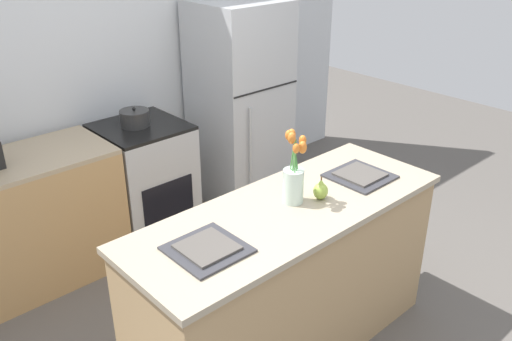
{
  "coord_description": "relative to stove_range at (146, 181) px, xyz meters",
  "views": [
    {
      "loc": [
        -1.75,
        -1.66,
        2.29
      ],
      "look_at": [
        0.0,
        0.25,
        1.04
      ],
      "focal_mm": 38.0,
      "sensor_mm": 36.0,
      "label": 1
    }
  ],
  "objects": [
    {
      "name": "cooking_pot",
      "position": [
        -0.03,
        0.01,
        0.5
      ],
      "size": [
        0.21,
        0.21,
        0.14
      ],
      "color": "#2D2D2D",
      "rests_on": "stove_range"
    },
    {
      "name": "plate_setting_left",
      "position": [
        -0.65,
        -1.63,
        0.49
      ],
      "size": [
        0.32,
        0.32,
        0.02
      ],
      "color": "#333338",
      "rests_on": "kitchen_island"
    },
    {
      "name": "flower_vase",
      "position": [
        -0.04,
        -1.57,
        0.62
      ],
      "size": [
        0.13,
        0.12,
        0.4
      ],
      "color": "silver",
      "rests_on": "kitchen_island"
    },
    {
      "name": "plate_setting_right",
      "position": [
        0.45,
        -1.63,
        0.49
      ],
      "size": [
        0.32,
        0.32,
        0.02
      ],
      "color": "#333338",
      "rests_on": "kitchen_island"
    },
    {
      "name": "back_wall",
      "position": [
        -0.1,
        0.4,
        0.9
      ],
      "size": [
        5.2,
        0.08,
        2.7
      ],
      "color": "silver",
      "rests_on": "ground_plane"
    },
    {
      "name": "pear_figurine",
      "position": [
        0.09,
        -1.64,
        0.53
      ],
      "size": [
        0.08,
        0.08,
        0.13
      ],
      "color": "#9EBC47",
      "rests_on": "kitchen_island"
    },
    {
      "name": "refrigerator",
      "position": [
        0.95,
        0.0,
        0.39
      ],
      "size": [
        0.68,
        0.67,
        1.67
      ],
      "color": "#B7BABC",
      "rests_on": "ground_plane"
    },
    {
      "name": "kitchen_island",
      "position": [
        -0.1,
        -1.6,
        0.02
      ],
      "size": [
        1.8,
        0.66,
        0.92
      ],
      "color": "tan",
      "rests_on": "ground_plane"
    },
    {
      "name": "stove_range",
      "position": [
        0.0,
        0.0,
        0.0
      ],
      "size": [
        0.6,
        0.61,
        0.89
      ],
      "color": "#B2B5B7",
      "rests_on": "ground_plane"
    }
  ]
}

